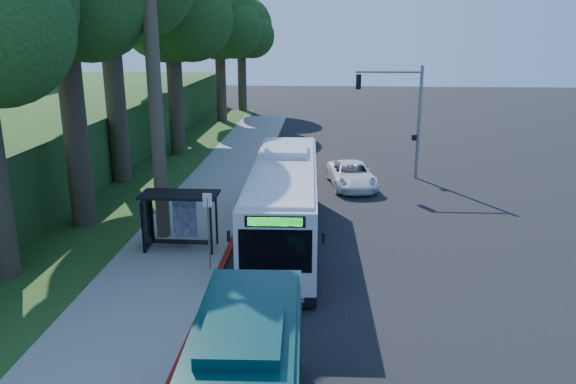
{
  "coord_description": "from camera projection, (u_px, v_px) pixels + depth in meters",
  "views": [
    {
      "loc": [
        -1.09,
        -24.91,
        9.07
      ],
      "look_at": [
        -2.74,
        1.0,
        1.53
      ],
      "focal_mm": 35.0,
      "sensor_mm": 36.0,
      "label": 1
    }
  ],
  "objects": [
    {
      "name": "tree_4",
      "position": [
        220.0,
        22.0,
        54.97
      ],
      "size": [
        8.4,
        8.0,
        14.14
      ],
      "color": "#382B1E",
      "rests_on": "ground"
    },
    {
      "name": "tree_2",
      "position": [
        172.0,
        9.0,
        39.45
      ],
      "size": [
        8.82,
        8.4,
        15.12
      ],
      "color": "#382B1E",
      "rests_on": "ground"
    },
    {
      "name": "grass_verge",
      "position": [
        113.0,
        195.0,
        31.91
      ],
      "size": [
        8.0,
        70.0,
        0.06
      ],
      "primitive_type": "cube",
      "color": "#234719",
      "rests_on": "ground"
    },
    {
      "name": "sidewalk",
      "position": [
        191.0,
        226.0,
        26.76
      ],
      "size": [
        4.5,
        70.0,
        0.12
      ],
      "primitive_type": "cube",
      "color": "gray",
      "rests_on": "ground"
    },
    {
      "name": "white_bus",
      "position": [
        284.0,
        200.0,
        24.57
      ],
      "size": [
        3.07,
        12.97,
        3.85
      ],
      "rotation": [
        0.0,
        0.0,
        0.02
      ],
      "color": "silver",
      "rests_on": "ground"
    },
    {
      "name": "tree_5",
      "position": [
        242.0,
        30.0,
        62.79
      ],
      "size": [
        7.35,
        7.0,
        12.86
      ],
      "color": "#382B1E",
      "rests_on": "ground"
    },
    {
      "name": "ground",
      "position": [
        345.0,
        230.0,
        26.33
      ],
      "size": [
        140.0,
        140.0,
        0.0
      ],
      "primitive_type": "plane",
      "color": "black",
      "rests_on": "ground"
    },
    {
      "name": "traffic_signal_pole",
      "position": [
        403.0,
        108.0,
        34.45
      ],
      "size": [
        4.1,
        0.3,
        7.0
      ],
      "color": "gray",
      "rests_on": "ground"
    },
    {
      "name": "pickup",
      "position": [
        351.0,
        175.0,
        33.44
      ],
      "size": [
        3.16,
        5.58,
        1.47
      ],
      "primitive_type": "imported",
      "rotation": [
        0.0,
        0.0,
        0.14
      ],
      "color": "white",
      "rests_on": "ground"
    },
    {
      "name": "red_curb",
      "position": [
        225.0,
        260.0,
        22.78
      ],
      "size": [
        0.25,
        30.0,
        0.13
      ],
      "primitive_type": "cube",
      "color": "maroon",
      "rests_on": "ground"
    },
    {
      "name": "stop_sign_pole",
      "position": [
        208.0,
        221.0,
        21.29
      ],
      "size": [
        0.35,
        0.06,
        3.17
      ],
      "color": "gray",
      "rests_on": "ground"
    },
    {
      "name": "bus_shelter",
      "position": [
        175.0,
        209.0,
        23.53
      ],
      "size": [
        3.2,
        1.51,
        2.55
      ],
      "color": "black",
      "rests_on": "ground"
    }
  ]
}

